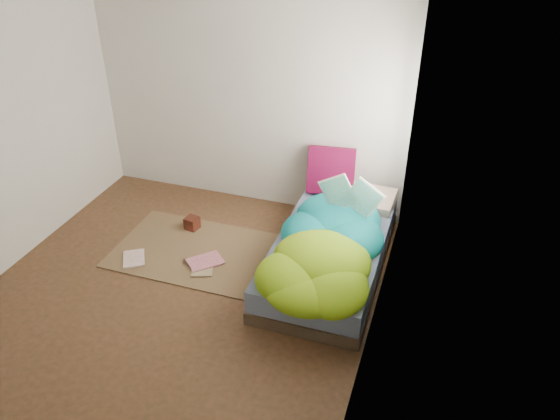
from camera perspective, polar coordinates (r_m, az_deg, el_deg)
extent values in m
cube|color=#3F2E18|center=(5.22, -10.09, -7.94)|extent=(3.50, 3.50, 0.00)
cube|color=silver|center=(5.96, -3.43, 12.16)|extent=(3.50, 0.04, 2.60)
cube|color=silver|center=(3.37, -26.03, -8.32)|extent=(3.50, 0.04, 2.60)
cube|color=silver|center=(4.01, 10.83, 1.31)|extent=(0.04, 3.50, 2.60)
cube|color=white|center=(4.77, 12.53, 7.57)|extent=(0.01, 1.00, 1.20)
cube|color=#33271C|center=(5.36, 5.16, -5.53)|extent=(1.00, 2.00, 0.12)
cube|color=slate|center=(5.26, 5.25, -4.05)|extent=(0.98, 1.96, 0.22)
cube|color=brown|center=(5.66, -8.91, -4.23)|extent=(1.60, 1.10, 0.01)
cube|color=white|center=(5.74, 8.91, 1.15)|extent=(0.61, 0.40, 0.13)
cube|color=#48041E|center=(5.86, 5.38, 4.14)|extent=(0.52, 0.23, 0.50)
cube|color=#36120C|center=(5.96, -9.17, -1.36)|extent=(0.16, 0.16, 0.13)
imported|color=white|center=(5.65, -16.07, -5.05)|extent=(0.32, 0.35, 0.02)
imported|color=#DA7E83|center=(5.55, -8.28, -4.69)|extent=(0.41, 0.41, 0.03)
imported|color=tan|center=(5.40, -9.15, -5.98)|extent=(0.28, 0.33, 0.02)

